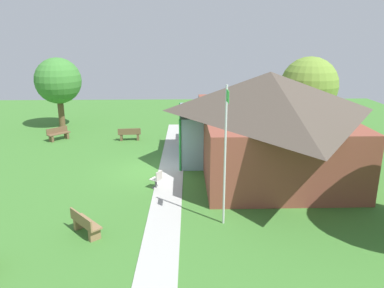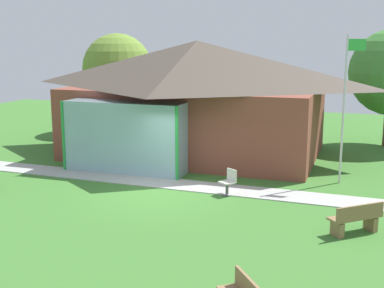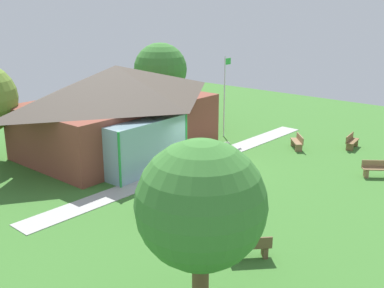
{
  "view_description": "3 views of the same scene",
  "coord_description": "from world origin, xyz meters",
  "views": [
    {
      "loc": [
        18.26,
        1.6,
        6.91
      ],
      "look_at": [
        -0.86,
        2.14,
        1.22
      ],
      "focal_mm": 35.04,
      "sensor_mm": 36.0,
      "label": 1
    },
    {
      "loc": [
        6.34,
        -15.34,
        5.01
      ],
      "look_at": [
        0.23,
        2.36,
        1.22
      ],
      "focal_mm": 47.78,
      "sensor_mm": 36.0,
      "label": 2
    },
    {
      "loc": [
        -18.2,
        -14.3,
        8.35
      ],
      "look_at": [
        0.03,
        1.17,
        1.13
      ],
      "focal_mm": 43.44,
      "sensor_mm": 36.0,
      "label": 3
    }
  ],
  "objects": [
    {
      "name": "bench_mid_left",
      "position": [
        -5.98,
        -1.89,
        0.4
      ],
      "size": [
        0.57,
        1.53,
        0.84
      ],
      "rotation": [
        0.0,
        0.0,
        1.66
      ],
      "color": "brown",
      "rests_on": "ground_plane"
    },
    {
      "name": "tree_behind_pavilion_right",
      "position": [
        7.39,
        10.58,
        3.55
      ],
      "size": [
        4.06,
        4.06,
        5.59
      ],
      "color": "brown",
      "rests_on": "ground_plane"
    },
    {
      "name": "bench_mid_right",
      "position": [
        6.26,
        -1.86,
        0.4
      ],
      "size": [
        1.41,
        1.33,
        0.84
      ],
      "rotation": [
        0.0,
        0.0,
        0.73
      ],
      "color": "olive",
      "rests_on": "ground_plane"
    },
    {
      "name": "pavilion",
      "position": [
        -0.9,
        5.98,
        2.6
      ],
      "size": [
        11.52,
        8.61,
        5.02
      ],
      "color": "brown",
      "rests_on": "ground_plane"
    },
    {
      "name": "footpath",
      "position": [
        0.0,
        1.01,
        0.01
      ],
      "size": [
        20.53,
        1.77,
        0.03
      ],
      "primitive_type": "cube",
      "rotation": [
        0.0,
        0.0,
        -0.02
      ],
      "color": "#ADADA8",
      "rests_on": "ground_plane"
    },
    {
      "name": "tree_lawn_corner",
      "position": [
        -9.88,
        -7.53,
        3.49
      ],
      "size": [
        3.38,
        3.38,
        5.2
      ],
      "color": "brown",
      "rests_on": "ground_plane"
    },
    {
      "name": "patio_chair_lawn_spare",
      "position": [
        2.18,
        0.43,
        0.42
      ],
      "size": [
        0.61,
        0.61,
        0.86
      ],
      "rotation": [
        0.0,
        0.0,
        2.56
      ],
      "color": "beige",
      "rests_on": "ground_plane"
    },
    {
      "name": "bench_front_left",
      "position": [
        -6.18,
        -6.67,
        0.4
      ],
      "size": [
        1.39,
        1.36,
        0.84
      ],
      "rotation": [
        0.0,
        0.0,
        5.52
      ],
      "color": "brown",
      "rests_on": "ground_plane"
    },
    {
      "name": "ground_plane",
      "position": [
        0.0,
        0.0,
        0.0
      ],
      "size": [
        44.0,
        44.0,
        0.0
      ],
      "primitive_type": "plane",
      "color": "#3D752D"
    },
    {
      "name": "bench_lawn_far_right",
      "position": [
        8.47,
        -4.3,
        0.4
      ],
      "size": [
        1.54,
        0.63,
        0.84
      ],
      "rotation": [
        0.0,
        0.0,
        3.27
      ],
      "color": "brown",
      "rests_on": "ground_plane"
    },
    {
      "name": "flagpole",
      "position": [
        5.61,
        3.14,
        2.9
      ],
      "size": [
        0.64,
        0.08,
        5.23
      ],
      "color": "silver",
      "rests_on": "ground_plane"
    },
    {
      "name": "bench_front_right",
      "position": [
        4.54,
        -7.21,
        0.4
      ],
      "size": [
        1.26,
        1.46,
        0.84
      ],
      "rotation": [
        0.0,
        0.0,
        2.22
      ],
      "color": "olive",
      "rests_on": "ground_plane"
    }
  ]
}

